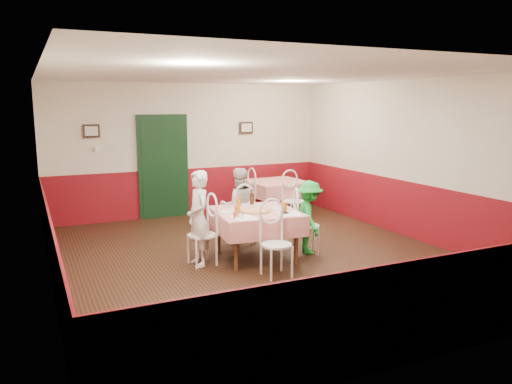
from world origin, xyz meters
name	(u,v)px	position (x,y,z in m)	size (l,w,h in m)	color
floor	(260,258)	(0.00, 0.00, 0.00)	(7.00, 7.00, 0.00)	black
ceiling	(260,74)	(0.00, 0.00, 2.80)	(7.00, 7.00, 0.00)	white
back_wall	(190,150)	(0.00, 3.50, 1.40)	(6.00, 0.10, 2.80)	beige
front_wall	(429,215)	(0.00, -3.50, 1.40)	(6.00, 0.10, 2.80)	beige
left_wall	(45,182)	(-3.00, 0.00, 1.40)	(0.10, 7.00, 2.80)	beige
right_wall	(414,160)	(3.00, 0.00, 1.40)	(0.10, 7.00, 2.80)	beige
wainscot_back	(191,191)	(0.00, 3.48, 0.50)	(6.00, 0.03, 1.00)	maroon
wainscot_front	(422,310)	(0.00, -3.48, 0.50)	(6.00, 0.03, 1.00)	maroon
wainscot_left	(51,250)	(-2.98, 0.00, 0.50)	(0.03, 7.00, 1.00)	maroon
wainscot_right	(410,210)	(2.98, 0.00, 0.50)	(0.03, 7.00, 1.00)	maroon
door	(163,168)	(-0.60, 3.45, 1.05)	(0.96, 0.06, 2.10)	black
picture_left	(91,131)	(-2.00, 3.45, 1.85)	(0.32, 0.03, 0.26)	black
picture_right	(246,128)	(1.30, 3.45, 1.85)	(0.32, 0.03, 0.26)	black
thermostat	(98,149)	(-1.90, 3.45, 1.50)	(0.10, 0.03, 0.10)	white
main_table	(256,235)	(-0.06, 0.00, 0.38)	(1.22, 1.22, 0.77)	red
second_table	(277,199)	(1.60, 2.53, 0.38)	(1.12, 1.12, 0.77)	red
chair_left	(202,235)	(-0.91, 0.08, 0.45)	(0.42, 0.42, 0.90)	white
chair_right	(306,226)	(0.78, -0.08, 0.45)	(0.42, 0.42, 0.90)	white
chair_far	(239,219)	(0.02, 0.85, 0.45)	(0.42, 0.42, 0.90)	white
chair_near	(277,245)	(-0.14, -0.85, 0.45)	(0.42, 0.42, 0.90)	white
chair_second_a	(244,198)	(0.85, 2.53, 0.45)	(0.42, 0.42, 0.90)	white
chair_second_b	(294,201)	(1.60, 1.78, 0.45)	(0.42, 0.42, 0.90)	white
pizza	(255,210)	(-0.10, -0.05, 0.78)	(0.47, 0.47, 0.03)	#B74723
plate_left	(228,212)	(-0.50, 0.04, 0.77)	(0.25, 0.25, 0.01)	white
plate_right	(280,208)	(0.33, -0.03, 0.77)	(0.25, 0.25, 0.01)	white
plate_far	(249,205)	(-0.01, 0.40, 0.77)	(0.25, 0.25, 0.01)	white
glass_a	(237,211)	(-0.47, -0.24, 0.83)	(0.08, 0.08, 0.15)	#BF7219
glass_b	(284,207)	(0.28, -0.27, 0.84)	(0.08, 0.08, 0.16)	#BF7219
glass_c	(238,202)	(-0.17, 0.44, 0.83)	(0.08, 0.08, 0.15)	#BF7219
beer_bottle	(252,198)	(0.05, 0.40, 0.88)	(0.06, 0.06, 0.24)	#381C0A
shaker_a	(239,215)	(-0.50, -0.36, 0.81)	(0.04, 0.04, 0.09)	silver
shaker_b	(243,216)	(-0.47, -0.42, 0.81)	(0.04, 0.04, 0.09)	silver
shaker_c	(234,215)	(-0.55, -0.33, 0.81)	(0.04, 0.04, 0.09)	#B23319
menu_left	(244,218)	(-0.42, -0.36, 0.76)	(0.30, 0.40, 0.00)	white
menu_right	(289,213)	(0.30, -0.39, 0.76)	(0.30, 0.40, 0.00)	white
wallet	(284,213)	(0.24, -0.35, 0.77)	(0.11, 0.09, 0.02)	black
diner_left	(198,218)	(-0.96, 0.08, 0.71)	(0.52, 0.34, 1.42)	gray
diner_far	(238,206)	(0.02, 0.90, 0.66)	(0.64, 0.50, 1.31)	gray
diner_right	(309,217)	(0.83, -0.08, 0.59)	(0.76, 0.44, 1.17)	gray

